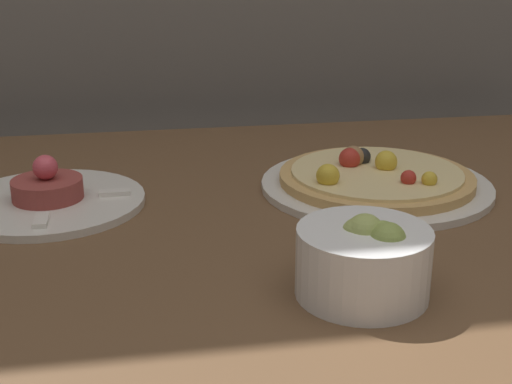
% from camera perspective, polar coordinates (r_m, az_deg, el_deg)
% --- Properties ---
extents(dining_table, '(1.22, 0.89, 0.74)m').
position_cam_1_polar(dining_table, '(0.93, 2.05, -7.16)').
color(dining_table, brown).
rests_on(dining_table, ground_plane).
extents(pizza_plate, '(0.32, 0.32, 0.05)m').
position_cam_1_polar(pizza_plate, '(0.99, 9.51, 0.99)').
color(pizza_plate, silver).
rests_on(pizza_plate, dining_table).
extents(tartare_plate, '(0.25, 0.25, 0.07)m').
position_cam_1_polar(tartare_plate, '(0.96, -16.27, -0.42)').
color(tartare_plate, silver).
rests_on(tartare_plate, dining_table).
extents(small_bowl, '(0.13, 0.13, 0.08)m').
position_cam_1_polar(small_bowl, '(0.69, 8.64, -5.34)').
color(small_bowl, white).
rests_on(small_bowl, dining_table).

